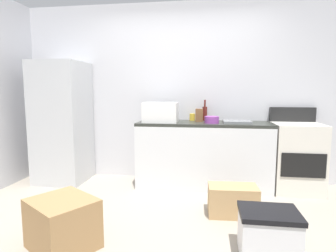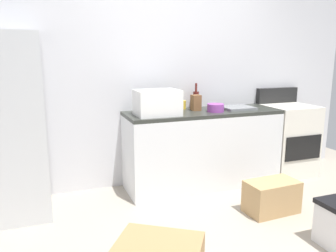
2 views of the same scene
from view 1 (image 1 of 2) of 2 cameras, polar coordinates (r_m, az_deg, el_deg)
ground_plane at (r=2.91m, az=0.41°, el=-19.64°), size 6.00×6.00×0.00m
wall_back at (r=4.15m, az=3.38°, el=6.89°), size 5.00×0.10×2.60m
kitchen_counter at (r=3.88m, az=7.29°, el=-5.83°), size 1.80×0.60×0.90m
refrigerator at (r=4.31m, az=-21.06°, el=0.69°), size 0.68×0.66×1.74m
stove_oven at (r=4.05m, az=24.92°, el=-5.66°), size 0.60×0.61×1.10m
microwave at (r=3.76m, az=-1.50°, el=2.85°), size 0.46×0.34×0.27m
sink_basin at (r=3.79m, az=14.04°, el=0.86°), size 0.36×0.32×0.03m
wine_bottle at (r=4.01m, az=7.61°, el=2.69°), size 0.07×0.07×0.30m
coffee_mug at (r=4.01m, az=5.04°, el=1.86°), size 0.08×0.08×0.10m
knife_block at (r=3.85m, az=6.46°, el=2.23°), size 0.10×0.10×0.18m
mixing_bowl at (r=3.70m, az=9.04°, el=1.29°), size 0.19×0.19×0.09m
cardboard_box_large at (r=2.61m, az=-20.95°, el=-18.32°), size 0.68×0.66×0.42m
cardboard_box_medium at (r=3.12m, az=13.23°, el=-14.77°), size 0.53×0.32×0.32m
storage_bin at (r=2.48m, az=20.04°, el=-20.12°), size 0.46×0.36×0.38m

